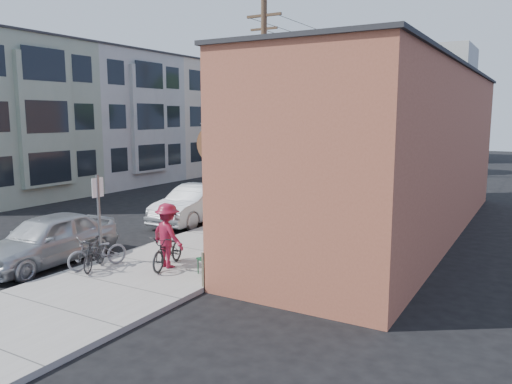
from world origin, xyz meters
The scene contains 26 objects.
ground centered at (0.00, 0.00, 0.00)m, with size 120.00×120.00×0.00m, color black.
sidewalk centered at (4.25, 11.00, 0.07)m, with size 4.50×58.00×0.15m, color #9B968F.
cafe_building centered at (8.99, 4.99, 3.30)m, with size 6.60×20.20×6.61m.
apartment_row centered at (-11.85, 14.00, 4.50)m, with size 6.30×32.00×9.00m.
end_cap_building centered at (-2.00, 42.00, 6.00)m, with size 18.00×8.00×12.00m, color #A7A7A2.
sign_post centered at (2.35, -4.79, 1.83)m, with size 0.07×0.45×2.80m.
parking_meter_near centered at (2.25, 1.18, 0.98)m, with size 0.14×0.14×1.24m.
parking_meter_far centered at (2.25, 7.89, 0.98)m, with size 0.14×0.14×1.24m.
utility_pole_near centered at (2.39, 5.50, 5.41)m, with size 3.57×0.28×10.00m.
utility_pole_far centered at (2.45, 21.79, 5.34)m, with size 1.80×0.28×10.00m.
tree_bare centered at (2.80, 6.22, 2.57)m, with size 0.24×0.24×4.85m.
tree_leafy_mid centered at (2.80, 15.95, 5.23)m, with size 3.45×3.45×6.83m.
tree_leafy_far centered at (2.80, 26.34, 6.81)m, with size 4.89×4.89×9.11m.
patio_chair_a centered at (6.20, -1.63, 0.59)m, with size 0.50×0.50×0.88m, color #114022, non-canonical shape.
patio_chair_b centered at (5.85, -3.95, 0.59)m, with size 0.50×0.50×0.88m, color #114022, non-canonical shape.
patron_grey centered at (5.16, 0.71, 1.06)m, with size 0.67×0.44×1.83m, color gray.
patron_green centered at (5.13, 0.19, 1.10)m, with size 0.92×0.72×1.90m, color #307938.
cyclist centered at (4.47, -4.06, 1.14)m, with size 1.28×0.74×1.98m, color maroon.
cyclist_bike centered at (4.47, -4.06, 0.66)m, with size 0.68×1.95×1.03m, color black.
parked_bike_a centered at (2.70, -5.36, 0.64)m, with size 0.46×1.63×0.98m, color black.
parked_bike_b centered at (2.67, -5.20, 0.64)m, with size 0.65×1.87×0.98m, color slate.
car_0 centered at (0.62, -5.41, 0.82)m, with size 1.95×4.84×1.65m, color #ABAFB3.
car_1 centered at (0.80, 2.22, 0.83)m, with size 1.76×5.05×1.67m, color #B6BABE.
car_2 centered at (0.80, 8.50, 0.80)m, with size 2.25×5.53×1.60m, color black.
car_3 centered at (0.80, 14.39, 0.73)m, with size 2.42×5.25×1.46m, color #9CA0A4.
bus centered at (-3.24, 27.65, 1.31)m, with size 2.21×9.43×2.63m, color white.
Camera 1 is at (14.24, -15.49, 4.73)m, focal length 35.00 mm.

